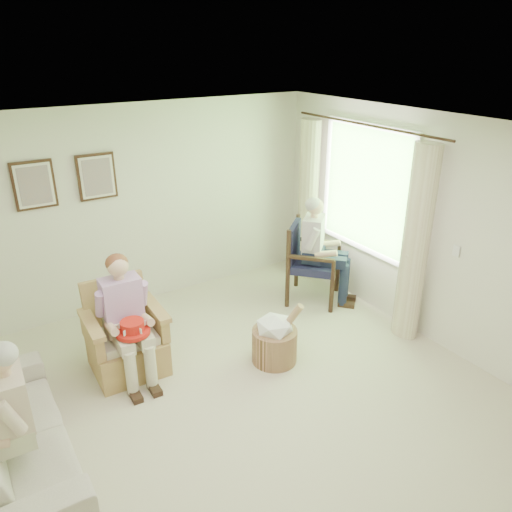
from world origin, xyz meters
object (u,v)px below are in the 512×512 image
(wood_armchair, at_px, (310,258))
(person_dark, at_px, (319,244))
(wicker_armchair, at_px, (126,343))
(red_hat, at_px, (133,329))
(hatbox, at_px, (275,338))
(person_wicker, at_px, (125,311))
(person_sofa, at_px, (8,414))
(sofa, at_px, (14,437))

(wood_armchair, height_order, person_dark, person_dark)
(wicker_armchair, distance_m, red_hat, 0.49)
(hatbox, bearing_deg, red_hat, 163.96)
(person_wicker, bearing_deg, wood_armchair, 10.04)
(wicker_armchair, bearing_deg, hatbox, -26.15)
(wicker_armchair, height_order, person_dark, person_dark)
(wicker_armchair, height_order, person_wicker, person_wicker)
(person_wicker, distance_m, hatbox, 1.62)
(person_dark, bearing_deg, red_hat, 146.69)
(person_sofa, bearing_deg, person_dark, 108.92)
(sofa, bearing_deg, person_sofa, -180.00)
(wood_armchair, height_order, red_hat, wood_armchair)
(wicker_armchair, height_order, sofa, wicker_armchair)
(wood_armchair, bearing_deg, person_sofa, 156.57)
(person_sofa, bearing_deg, sofa, -177.74)
(person_wicker, xyz_separation_m, hatbox, (1.42, -0.62, -0.48))
(sofa, bearing_deg, red_hat, -67.70)
(red_hat, xyz_separation_m, hatbox, (1.42, -0.41, -0.38))
(hatbox, bearing_deg, sofa, -178.02)
(person_dark, distance_m, hatbox, 1.61)
(wood_armchair, distance_m, person_dark, 0.31)
(person_sofa, relative_size, hatbox, 1.73)
(sofa, distance_m, person_dark, 4.05)
(wicker_armchair, relative_size, wood_armchair, 0.92)
(sofa, relative_size, red_hat, 6.04)
(sofa, distance_m, hatbox, 2.64)
(person_wicker, distance_m, person_dark, 2.68)
(sofa, bearing_deg, person_wicker, -59.99)
(wicker_armchair, xyz_separation_m, sofa, (-1.23, -0.84, -0.01))
(sofa, height_order, person_sofa, person_sofa)
(sofa, height_order, hatbox, hatbox)
(sofa, relative_size, person_wicker, 1.56)
(person_sofa, relative_size, red_hat, 3.71)
(sofa, distance_m, red_hat, 1.37)
(wicker_armchair, bearing_deg, red_hat, -89.62)
(wicker_armchair, bearing_deg, person_dark, 3.61)
(red_hat, bearing_deg, wood_armchair, 12.67)
(person_wicker, height_order, person_sofa, person_wicker)
(person_dark, height_order, red_hat, person_dark)
(wicker_armchair, bearing_deg, wood_armchair, 7.32)
(wicker_armchair, distance_m, wood_armchair, 2.70)
(person_sofa, distance_m, red_hat, 1.43)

